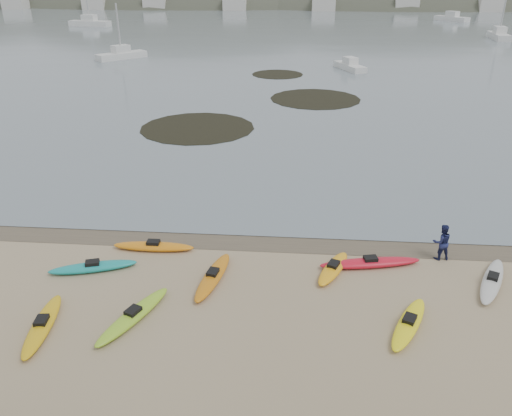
{
  "coord_description": "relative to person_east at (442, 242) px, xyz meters",
  "views": [
    {
      "loc": [
        1.68,
        -20.63,
        11.4
      ],
      "look_at": [
        0.0,
        0.0,
        1.5
      ],
      "focal_mm": 35.0,
      "sensor_mm": 36.0,
      "label": 1
    }
  ],
  "objects": [
    {
      "name": "person_east",
      "position": [
        0.0,
        0.0,
        0.0
      ],
      "size": [
        0.88,
        0.73,
        1.64
      ],
      "primitive_type": "imported",
      "rotation": [
        0.0,
        0.0,
        3.29
      ],
      "color": "navy",
      "rests_on": "ground"
    },
    {
      "name": "moored_boats",
      "position": [
        -6.04,
        86.89,
        -0.23
      ],
      "size": [
        92.59,
        76.38,
        1.3
      ],
      "color": "silver",
      "rests_on": "ground"
    },
    {
      "name": "kelp_mats",
      "position": [
        -9.45,
        27.35,
        -0.79
      ],
      "size": [
        18.54,
        30.58,
        0.04
      ],
      "color": "black",
      "rests_on": "water"
    },
    {
      "name": "kayaks",
      "position": [
        -9.02,
        -2.89,
        -0.65
      ],
      "size": [
        22.56,
        7.9,
        0.34
      ],
      "color": "orange",
      "rests_on": "ground"
    },
    {
      "name": "ground",
      "position": [
        -8.13,
        1.33,
        -0.82
      ],
      "size": [
        600.0,
        600.0,
        0.0
      ],
      "primitive_type": "plane",
      "color": "tan",
      "rests_on": "ground"
    },
    {
      "name": "far_hills",
      "position": [
        31.25,
        195.29,
        -16.75
      ],
      "size": [
        550.0,
        135.0,
        80.0
      ],
      "color": "#384235",
      "rests_on": "ground"
    },
    {
      "name": "wet_sand",
      "position": [
        -8.13,
        1.03,
        -0.82
      ],
      "size": [
        60.0,
        60.0,
        0.0
      ],
      "primitive_type": "plane",
      "color": "brown",
      "rests_on": "ground"
    },
    {
      "name": "far_town",
      "position": [
        -2.13,
        146.33,
        1.18
      ],
      "size": [
        199.0,
        5.0,
        4.0
      ],
      "color": "beige",
      "rests_on": "ground"
    }
  ]
}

